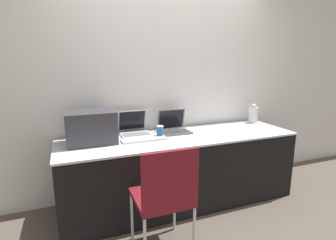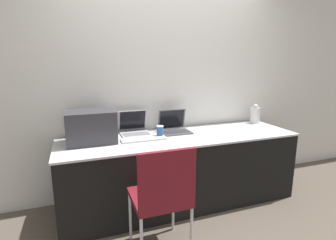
# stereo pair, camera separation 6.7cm
# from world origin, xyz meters

# --- Properties ---
(ground_plane) EXTENTS (14.00, 14.00, 0.00)m
(ground_plane) POSITION_xyz_m (0.00, 0.00, 0.00)
(ground_plane) COLOR brown
(wall_back) EXTENTS (8.00, 0.05, 2.60)m
(wall_back) POSITION_xyz_m (0.00, 0.79, 1.30)
(wall_back) COLOR silver
(wall_back) RESTS_ON ground_plane
(table) EXTENTS (2.55, 0.73, 0.77)m
(table) POSITION_xyz_m (0.00, 0.36, 0.38)
(table) COLOR black
(table) RESTS_ON ground_plane
(printer) EXTENTS (0.47, 0.36, 0.32)m
(printer) POSITION_xyz_m (-0.91, 0.46, 0.94)
(printer) COLOR #333338
(printer) RESTS_ON table
(laptop_left) EXTENTS (0.32, 0.33, 0.25)m
(laptop_left) POSITION_xyz_m (-0.44, 0.61, 0.82)
(laptop_left) COLOR #B7B7BC
(laptop_left) RESTS_ON table
(laptop_right) EXTENTS (0.32, 0.28, 0.25)m
(laptop_right) POSITION_xyz_m (0.00, 0.54, 0.82)
(laptop_right) COLOR #4C4C51
(laptop_right) RESTS_ON table
(external_keyboard) EXTENTS (0.47, 0.14, 0.02)m
(external_keyboard) POSITION_xyz_m (-0.41, 0.35, 0.78)
(external_keyboard) COLOR silver
(external_keyboard) RESTS_ON table
(coffee_cup) EXTENTS (0.07, 0.07, 0.12)m
(coffee_cup) POSITION_xyz_m (-0.22, 0.40, 0.83)
(coffee_cup) COLOR #285699
(coffee_cup) RESTS_ON table
(metal_pitcher) EXTENTS (0.12, 0.12, 0.25)m
(metal_pitcher) POSITION_xyz_m (1.15, 0.60, 0.88)
(metal_pitcher) COLOR silver
(metal_pitcher) RESTS_ON table
(chair) EXTENTS (0.44, 0.44, 0.94)m
(chair) POSITION_xyz_m (-0.46, -0.38, 0.55)
(chair) COLOR maroon
(chair) RESTS_ON ground_plane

